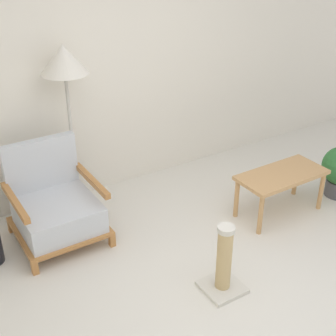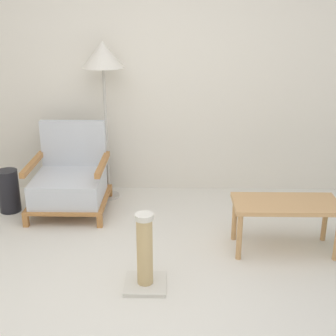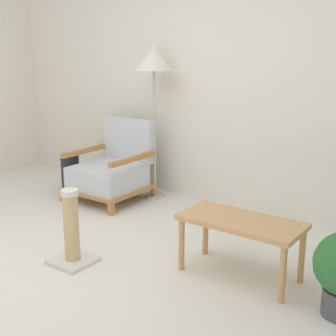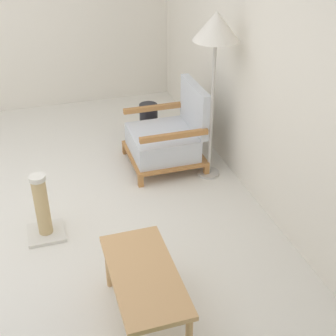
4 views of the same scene
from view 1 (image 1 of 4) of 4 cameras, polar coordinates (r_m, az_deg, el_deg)
ground_plane at (r=3.48m, az=9.77°, el=-18.42°), size 14.00×14.00×0.00m
wall_back at (r=4.52m, az=-8.78°, el=12.94°), size 8.00×0.06×2.70m
armchair at (r=4.17m, az=-13.56°, el=-4.62°), size 0.73×0.72×0.84m
floor_lamp at (r=4.10m, az=-12.52°, el=12.00°), size 0.41×0.41×1.60m
coffee_table at (r=4.48m, az=13.66°, el=-1.30°), size 0.85×0.41×0.43m
scratching_post at (r=3.58m, az=6.80°, el=-11.68°), size 0.30×0.30×0.58m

